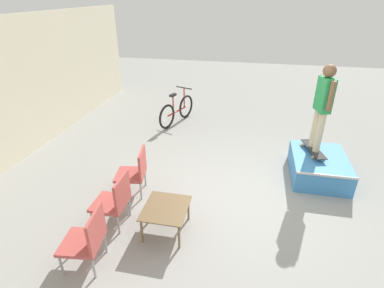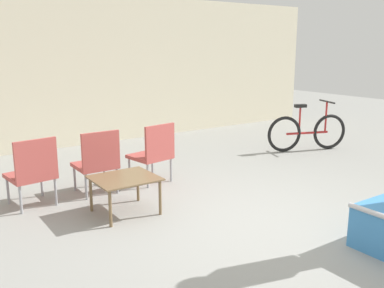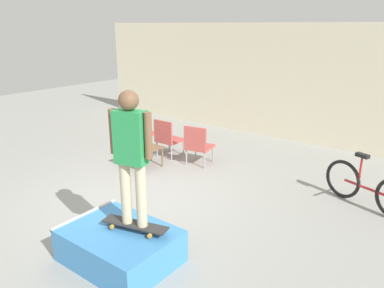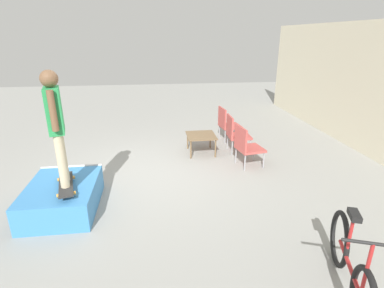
% 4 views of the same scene
% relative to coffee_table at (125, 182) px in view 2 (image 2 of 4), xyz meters
% --- Properties ---
extents(ground_plane, '(24.00, 24.00, 0.00)m').
position_rel_coffee_table_xyz_m(ground_plane, '(1.07, -1.22, -0.40)').
color(ground_plane, gray).
extents(house_wall_back, '(12.00, 0.06, 3.00)m').
position_rel_coffee_table_xyz_m(house_wall_back, '(1.07, 3.84, 1.10)').
color(house_wall_back, beige).
rests_on(house_wall_back, ground_plane).
extents(coffee_table, '(0.74, 0.67, 0.45)m').
position_rel_coffee_table_xyz_m(coffee_table, '(0.00, 0.00, 0.00)').
color(coffee_table, brown).
rests_on(coffee_table, ground_plane).
extents(patio_chair_left, '(0.58, 0.58, 0.89)m').
position_rel_coffee_table_xyz_m(patio_chair_left, '(-0.85, 0.83, 0.08)').
color(patio_chair_left, '#99999E').
rests_on(patio_chair_left, ground_plane).
extents(patio_chair_center, '(0.52, 0.52, 0.89)m').
position_rel_coffee_table_xyz_m(patio_chair_center, '(-0.00, 0.83, 0.08)').
color(patio_chair_center, '#99999E').
rests_on(patio_chair_center, ground_plane).
extents(patio_chair_right, '(0.60, 0.60, 0.89)m').
position_rel_coffee_table_xyz_m(patio_chair_right, '(0.87, 0.83, 0.08)').
color(patio_chair_right, '#99999E').
rests_on(patio_chair_right, ground_plane).
extents(bicycle, '(1.57, 0.69, 0.95)m').
position_rel_coffee_table_xyz_m(bicycle, '(4.32, 0.92, -0.03)').
color(bicycle, black).
rests_on(bicycle, ground_plane).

